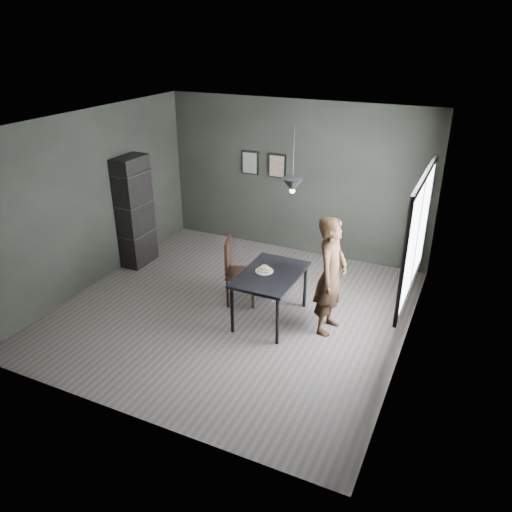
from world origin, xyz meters
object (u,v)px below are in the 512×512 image
at_px(white_plate, 264,272).
at_px(woman, 331,276).
at_px(wood_chair, 235,267).
at_px(shelf_unit, 135,212).
at_px(pendant_lamp, 292,185).
at_px(cafe_table, 270,278).

distance_m(white_plate, woman, 0.96).
relative_size(wood_chair, shelf_unit, 0.54).
distance_m(white_plate, wood_chair, 0.66).
bearing_deg(pendant_lamp, shelf_unit, 168.17).
bearing_deg(wood_chair, white_plate, -42.88).
bearing_deg(shelf_unit, woman, -10.13).
xyz_separation_m(woman, pendant_lamp, (-0.60, 0.00, 1.20)).
bearing_deg(cafe_table, wood_chair, 160.00).
height_order(cafe_table, woman, woman).
bearing_deg(pendant_lamp, woman, -0.44).
xyz_separation_m(shelf_unit, pendant_lamp, (3.17, -0.66, 1.08)).
height_order(cafe_table, white_plate, white_plate).
bearing_deg(cafe_table, white_plate, 178.69).
bearing_deg(cafe_table, woman, 6.42).
height_order(woman, wood_chair, woman).
relative_size(cafe_table, wood_chair, 1.14).
bearing_deg(wood_chair, shelf_unit, 147.00).
bearing_deg(wood_chair, woman, -25.84).
bearing_deg(shelf_unit, wood_chair, -13.02).
bearing_deg(woman, white_plate, 99.07).
xyz_separation_m(cafe_table, shelf_unit, (-2.92, 0.76, 0.30)).
relative_size(woman, shelf_unit, 0.87).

